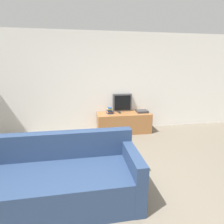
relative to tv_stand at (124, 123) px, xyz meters
The scene contains 8 objects.
ground_plane 2.85m from the tv_stand, 107.32° to the right, with size 14.00×14.00×0.00m, color #756B5B.
wall_back 1.37m from the tv_stand, 159.11° to the left, with size 9.00×0.06×2.60m.
tv_stand is the anchor object (origin of this frame).
television 0.56m from the tv_stand, 89.36° to the left, with size 0.52×0.09×0.48m.
couch 2.73m from the tv_stand, 122.04° to the right, with size 2.15×0.88×0.85m.
book_stack 0.51m from the tv_stand, behind, with size 0.16×0.23×0.15m.
remote_on_stand 0.31m from the tv_stand, 152.70° to the left, with size 0.07×0.18×0.02m.
set_top_box 0.58m from the tv_stand, ahead, with size 0.29×0.27×0.06m.
Camera 1 is at (-0.21, -1.67, 1.74)m, focal length 28.00 mm.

